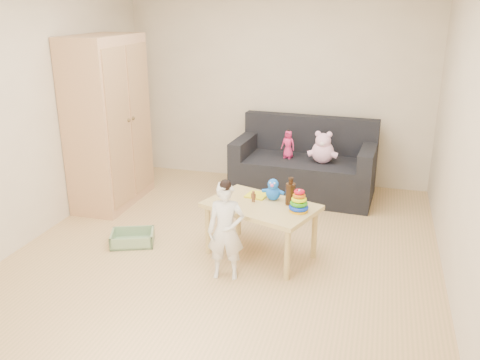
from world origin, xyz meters
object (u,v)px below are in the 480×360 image
(wardrobe, at_px, (108,122))
(play_table, at_px, (261,230))
(sofa, at_px, (303,177))
(toddler, at_px, (226,232))

(wardrobe, distance_m, play_table, 2.35)
(sofa, distance_m, toddler, 2.22)
(wardrobe, height_order, play_table, wardrobe)
(wardrobe, xyz_separation_m, toddler, (1.85, -1.37, -0.55))
(wardrobe, distance_m, sofa, 2.45)
(wardrobe, bearing_deg, toddler, -36.54)
(play_table, height_order, toddler, toddler)
(sofa, bearing_deg, play_table, -91.20)
(play_table, bearing_deg, wardrobe, 156.42)
(sofa, distance_m, play_table, 1.72)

